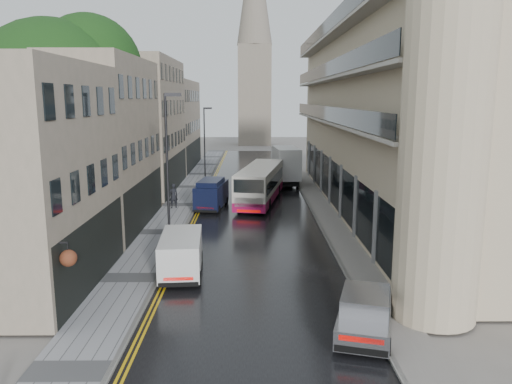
{
  "coord_description": "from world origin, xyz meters",
  "views": [
    {
      "loc": [
        -0.08,
        -11.79,
        8.54
      ],
      "look_at": [
        0.19,
        18.0,
        2.93
      ],
      "focal_mm": 35.0,
      "sensor_mm": 36.0,
      "label": 1
    }
  ],
  "objects_px": {
    "navy_van": "(196,197)",
    "lamp_post_near": "(167,170)",
    "tree_near": "(55,124)",
    "silver_hatchback": "(337,327)",
    "cream_bus": "(240,190)",
    "white_van": "(160,265)",
    "tree_far": "(115,125)",
    "lamp_post_far": "(205,146)",
    "pedestrian": "(173,196)",
    "white_lorry": "(277,168)"
  },
  "relations": [
    {
      "from": "tree_far",
      "to": "pedestrian",
      "type": "xyz_separation_m",
      "value": [
        6.04,
        -6.74,
        -5.15
      ]
    },
    {
      "from": "cream_bus",
      "to": "lamp_post_near",
      "type": "bearing_deg",
      "value": -102.41
    },
    {
      "from": "lamp_post_near",
      "to": "white_lorry",
      "type": "bearing_deg",
      "value": 49.08
    },
    {
      "from": "pedestrian",
      "to": "navy_van",
      "type": "bearing_deg",
      "value": 125.48
    },
    {
      "from": "silver_hatchback",
      "to": "navy_van",
      "type": "bearing_deg",
      "value": 124.58
    },
    {
      "from": "tree_near",
      "to": "white_lorry",
      "type": "distance_m",
      "value": 22.34
    },
    {
      "from": "silver_hatchback",
      "to": "lamp_post_far",
      "type": "bearing_deg",
      "value": 118.63
    },
    {
      "from": "tree_near",
      "to": "tree_far",
      "type": "bearing_deg",
      "value": 88.68
    },
    {
      "from": "white_lorry",
      "to": "navy_van",
      "type": "xyz_separation_m",
      "value": [
        -6.72,
        -10.7,
        -0.7
      ]
    },
    {
      "from": "tree_far",
      "to": "navy_van",
      "type": "bearing_deg",
      "value": -44.82
    },
    {
      "from": "navy_van",
      "to": "lamp_post_near",
      "type": "relative_size",
      "value": 0.54
    },
    {
      "from": "lamp_post_near",
      "to": "tree_far",
      "type": "bearing_deg",
      "value": 94.08
    },
    {
      "from": "pedestrian",
      "to": "tree_near",
      "type": "bearing_deg",
      "value": 21.03
    },
    {
      "from": "tree_far",
      "to": "silver_hatchback",
      "type": "relative_size",
      "value": 2.97
    },
    {
      "from": "tree_far",
      "to": "cream_bus",
      "type": "relative_size",
      "value": 1.14
    },
    {
      "from": "tree_near",
      "to": "lamp_post_near",
      "type": "relative_size",
      "value": 1.6
    },
    {
      "from": "white_lorry",
      "to": "lamp_post_far",
      "type": "relative_size",
      "value": 0.96
    },
    {
      "from": "white_lorry",
      "to": "navy_van",
      "type": "distance_m",
      "value": 12.66
    },
    {
      "from": "tree_far",
      "to": "silver_hatchback",
      "type": "bearing_deg",
      "value": -62.45
    },
    {
      "from": "silver_hatchback",
      "to": "cream_bus",
      "type": "bearing_deg",
      "value": 115.71
    },
    {
      "from": "tree_near",
      "to": "lamp_post_far",
      "type": "height_order",
      "value": "tree_near"
    },
    {
      "from": "white_lorry",
      "to": "white_van",
      "type": "height_order",
      "value": "white_lorry"
    },
    {
      "from": "navy_van",
      "to": "tree_near",
      "type": "bearing_deg",
      "value": -140.23
    },
    {
      "from": "silver_hatchback",
      "to": "navy_van",
      "type": "distance_m",
      "value": 22.2
    },
    {
      "from": "tree_far",
      "to": "silver_hatchback",
      "type": "xyz_separation_m",
      "value": [
        15.06,
        -28.86,
        -5.42
      ]
    },
    {
      "from": "cream_bus",
      "to": "pedestrian",
      "type": "relative_size",
      "value": 5.68
    },
    {
      "from": "tree_near",
      "to": "white_lorry",
      "type": "height_order",
      "value": "tree_near"
    },
    {
      "from": "navy_van",
      "to": "lamp_post_near",
      "type": "xyz_separation_m",
      "value": [
        -0.64,
        -8.46,
        3.24
      ]
    },
    {
      "from": "tree_near",
      "to": "tree_far",
      "type": "relative_size",
      "value": 1.11
    },
    {
      "from": "tree_far",
      "to": "lamp_post_near",
      "type": "xyz_separation_m",
      "value": [
        7.26,
        -16.31,
        -1.77
      ]
    },
    {
      "from": "tree_far",
      "to": "tree_near",
      "type": "bearing_deg",
      "value": -91.32
    },
    {
      "from": "cream_bus",
      "to": "silver_hatchback",
      "type": "bearing_deg",
      "value": -70.01
    },
    {
      "from": "tree_far",
      "to": "lamp_post_far",
      "type": "relative_size",
      "value": 1.66
    },
    {
      "from": "silver_hatchback",
      "to": "white_van",
      "type": "relative_size",
      "value": 0.94
    },
    {
      "from": "cream_bus",
      "to": "white_van",
      "type": "xyz_separation_m",
      "value": [
        -3.29,
        -16.17,
        -0.48
      ]
    },
    {
      "from": "white_lorry",
      "to": "tree_near",
      "type": "bearing_deg",
      "value": -138.91
    },
    {
      "from": "navy_van",
      "to": "lamp_post_near",
      "type": "bearing_deg",
      "value": -86.67
    },
    {
      "from": "cream_bus",
      "to": "pedestrian",
      "type": "xyz_separation_m",
      "value": [
        -5.15,
        0.07,
        -0.43
      ]
    },
    {
      "from": "tree_near",
      "to": "cream_bus",
      "type": "relative_size",
      "value": 1.27
    },
    {
      "from": "white_lorry",
      "to": "pedestrian",
      "type": "xyz_separation_m",
      "value": [
        -8.59,
        -9.59,
        -0.83
      ]
    },
    {
      "from": "cream_bus",
      "to": "navy_van",
      "type": "height_order",
      "value": "cream_bus"
    },
    {
      "from": "white_van",
      "to": "lamp_post_far",
      "type": "bearing_deg",
      "value": 86.67
    },
    {
      "from": "lamp_post_near",
      "to": "lamp_post_far",
      "type": "xyz_separation_m",
      "value": [
        0.24,
        20.54,
        -0.58
      ]
    },
    {
      "from": "white_lorry",
      "to": "navy_van",
      "type": "bearing_deg",
      "value": -127.77
    },
    {
      "from": "silver_hatchback",
      "to": "pedestrian",
      "type": "xyz_separation_m",
      "value": [
        -9.02,
        22.13,
        0.27
      ]
    },
    {
      "from": "white_van",
      "to": "lamp_post_far",
      "type": "distance_m",
      "value": 27.35
    },
    {
      "from": "tree_near",
      "to": "pedestrian",
      "type": "xyz_separation_m",
      "value": [
        6.34,
        6.26,
        -5.87
      ]
    },
    {
      "from": "cream_bus",
      "to": "lamp_post_far",
      "type": "height_order",
      "value": "lamp_post_far"
    },
    {
      "from": "white_van",
      "to": "white_lorry",
      "type": "bearing_deg",
      "value": 71.24
    },
    {
      "from": "white_van",
      "to": "tree_far",
      "type": "bearing_deg",
      "value": 104.8
    }
  ]
}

